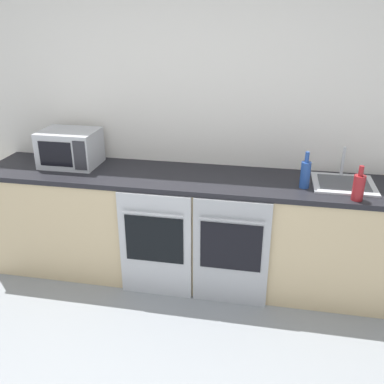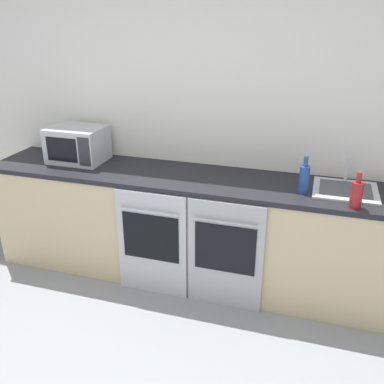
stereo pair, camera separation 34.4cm
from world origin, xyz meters
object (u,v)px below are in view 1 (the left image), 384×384
oven_right (231,253)px  microwave (70,148)px  oven_left (155,246)px  sink (344,183)px  bottle_blue (305,174)px  bottle_red (359,187)px

oven_right → microwave: microwave is taller
oven_left → microwave: microwave is taller
oven_left → sink: 1.52m
microwave → sink: bearing=-0.9°
bottle_blue → bottle_red: bearing=-25.2°
microwave → bottle_blue: microwave is taller
sink → oven_left: bearing=-165.3°
oven_right → sink: (0.80, 0.36, 0.49)m
oven_left → sink: sink is taller
bottle_red → oven_right: bearing=-174.1°
oven_left → bottle_blue: (1.09, 0.25, 0.58)m
oven_left → oven_right: bearing=0.0°
microwave → sink: (2.21, -0.03, -0.14)m
oven_left → bottle_red: 1.55m
bottle_red → sink: size_ratio=0.55×
oven_left → bottle_red: size_ratio=3.55×
oven_right → sink: 1.00m
bottle_blue → sink: bottle_blue is taller
microwave → bottle_blue: 1.92m
oven_right → bottle_blue: (0.50, 0.25, 0.58)m
microwave → bottle_blue: bearing=-4.4°
oven_right → microwave: 1.60m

